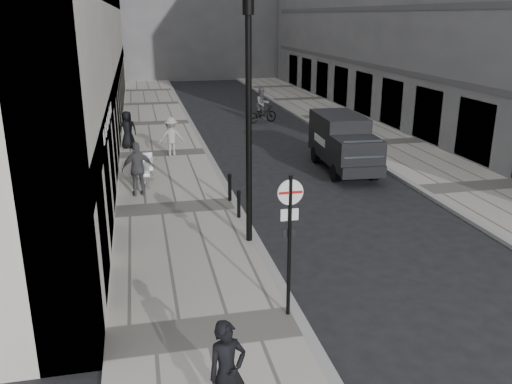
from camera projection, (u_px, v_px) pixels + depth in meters
sidewalk at (164, 154)px, 25.20m from camera, size 4.00×60.00×0.12m
far_sidewalk at (383, 143)px, 27.44m from camera, size 4.00×60.00×0.12m
walking_man at (227, 372)px, 8.33m from camera, size 0.72×0.58×1.74m
sign_post at (290, 227)px, 11.01m from camera, size 0.53×0.09×3.10m
lamppost at (249, 115)px, 14.32m from camera, size 0.29×0.29×6.47m
bollard_near at (239, 205)px, 17.04m from camera, size 0.11×0.11×0.84m
bollard_far at (230, 188)px, 18.59m from camera, size 0.12×0.12×0.90m
panel_van at (343, 140)px, 22.50m from camera, size 2.03×4.88×2.26m
cyclist at (262, 109)px, 32.73m from camera, size 2.06×1.26×2.10m
pedestrian_a at (138, 169)px, 19.00m from camera, size 1.18×0.63×1.92m
pedestrian_b at (171, 136)px, 24.48m from camera, size 1.15×0.68×1.76m
pedestrian_c at (128, 130)px, 25.88m from camera, size 0.99×0.78×1.79m
cafe_table_near at (144, 171)px, 20.54m from camera, size 0.71×1.59×0.91m
cafe_table_mid at (142, 170)px, 20.68m from camera, size 0.71×1.61×0.92m
cafe_table_far at (148, 166)px, 21.42m from camera, size 0.67×1.51×0.86m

